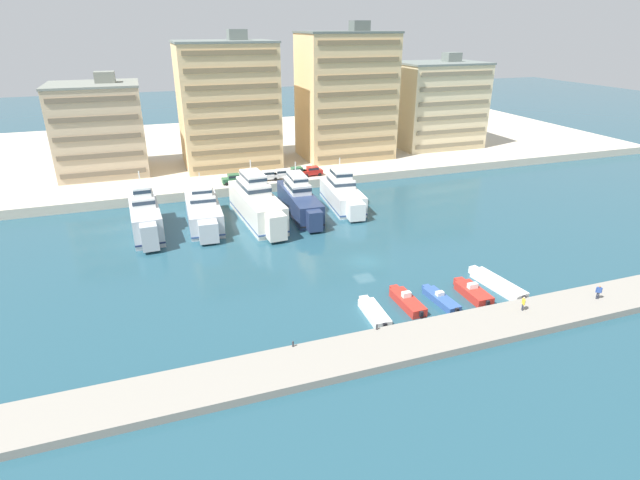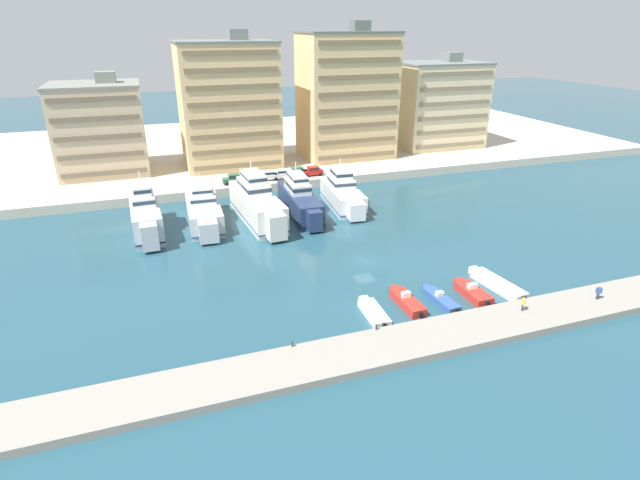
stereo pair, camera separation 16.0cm
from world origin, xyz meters
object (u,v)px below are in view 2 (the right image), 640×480
object	(u,v)px
yacht_white_center	(343,194)
car_red_center_right	(313,171)
motorboat_red_center_left	(472,292)
yacht_silver_left	(204,211)
pedestrian_near_edge	(523,303)
motorboat_white_far_left	(373,312)
pedestrian_mid_deck	(599,291)
car_green_center	(297,172)
yacht_navy_center_left	(300,200)
motorboat_white_center	(497,284)
car_white_mid_left	(268,175)
yacht_ivory_mid_left	(257,203)
car_white_left	(251,176)
yacht_silver_far_left	(146,216)
motorboat_blue_mid_left	(440,299)
car_green_far_left	(234,178)
motorboat_red_left	(407,301)
car_white_center_left	(282,174)

from	to	relation	value
yacht_white_center	car_red_center_right	size ratio (longest dim) A/B	4.02
motorboat_red_center_left	yacht_silver_left	bearing A→B (deg)	128.26
yacht_white_center	pedestrian_near_edge	xyz separation A→B (m)	(4.95, -39.54, -0.47)
yacht_white_center	motorboat_white_far_left	bearing A→B (deg)	-106.17
pedestrian_near_edge	pedestrian_mid_deck	bearing A→B (deg)	-4.61
car_green_center	car_red_center_right	distance (m)	3.10
yacht_navy_center_left	motorboat_white_center	distance (m)	35.41
car_white_mid_left	car_green_center	size ratio (longest dim) A/B	1.00
yacht_navy_center_left	pedestrian_mid_deck	xyz separation A→B (m)	(22.53, -39.19, -0.58)
yacht_silver_left	pedestrian_mid_deck	xyz separation A→B (m)	(38.07, -39.48, -0.42)
yacht_ivory_mid_left	motorboat_white_center	size ratio (longest dim) A/B	2.35
car_white_left	pedestrian_near_edge	bearing A→B (deg)	-71.76
motorboat_white_far_left	motorboat_red_center_left	size ratio (longest dim) A/B	1.04
yacht_silver_far_left	yacht_ivory_mid_left	bearing A→B (deg)	-0.66
yacht_navy_center_left	motorboat_blue_mid_left	world-z (taller)	yacht_navy_center_left
yacht_navy_center_left	motorboat_red_center_left	size ratio (longest dim) A/B	3.04
yacht_silver_far_left	yacht_navy_center_left	size ratio (longest dim) A/B	0.88
motorboat_blue_mid_left	motorboat_red_center_left	world-z (taller)	motorboat_red_center_left
motorboat_blue_mid_left	pedestrian_near_edge	bearing A→B (deg)	-40.28
motorboat_blue_mid_left	car_white_left	bearing A→B (deg)	103.09
yacht_ivory_mid_left	car_green_far_left	size ratio (longest dim) A/B	4.98
yacht_white_center	car_green_far_left	distance (m)	21.41
yacht_white_center	yacht_ivory_mid_left	bearing A→B (deg)	-173.14
motorboat_red_left	car_white_center_left	world-z (taller)	car_white_center_left
motorboat_blue_mid_left	car_green_far_left	distance (m)	50.15
motorboat_white_center	pedestrian_mid_deck	xyz separation A→B (m)	(7.90, -6.99, 1.26)
car_white_mid_left	car_white_left	bearing A→B (deg)	170.49
motorboat_red_left	yacht_white_center	bearing A→B (deg)	80.63
car_white_center_left	pedestrian_near_edge	xyz separation A→B (m)	(11.98, -53.58, -0.87)
yacht_silver_far_left	yacht_ivory_mid_left	size ratio (longest dim) A/B	0.80
yacht_ivory_mid_left	yacht_silver_left	bearing A→B (deg)	172.93
yacht_silver_left	motorboat_red_center_left	bearing A→B (deg)	-51.74
yacht_silver_far_left	car_red_center_right	bearing A→B (deg)	26.73
car_green_center	pedestrian_mid_deck	size ratio (longest dim) A/B	2.48
yacht_white_center	motorboat_white_far_left	distance (m)	35.59
motorboat_red_left	pedestrian_near_edge	bearing A→B (deg)	-30.49
motorboat_white_center	car_green_far_left	world-z (taller)	car_green_far_left
motorboat_white_center	car_red_center_right	xyz separation A→B (m)	(-7.35, 47.47, 2.10)
motorboat_blue_mid_left	car_green_center	size ratio (longest dim) A/B	1.52
yacht_ivory_mid_left	yacht_white_center	size ratio (longest dim) A/B	1.23
yacht_navy_center_left	yacht_white_center	bearing A→B (deg)	7.87
yacht_white_center	motorboat_white_center	world-z (taller)	yacht_white_center
yacht_ivory_mid_left	motorboat_blue_mid_left	size ratio (longest dim) A/B	3.26
motorboat_white_center	car_green_far_left	size ratio (longest dim) A/B	2.11
car_green_far_left	motorboat_red_center_left	bearing A→B (deg)	-68.48
motorboat_blue_mid_left	car_red_center_right	world-z (taller)	car_red_center_right
pedestrian_mid_deck	motorboat_blue_mid_left	bearing A→B (deg)	158.55
motorboat_white_far_left	pedestrian_mid_deck	size ratio (longest dim) A/B	3.79
car_white_center_left	car_green_center	world-z (taller)	same
car_green_far_left	yacht_navy_center_left	bearing A→B (deg)	-61.28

